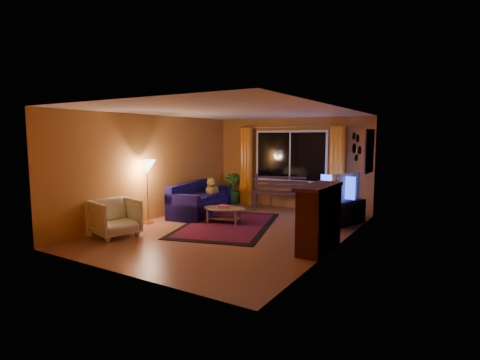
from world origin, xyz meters
The scene contains 22 objects.
floor centered at (0.00, 0.00, -0.01)m, with size 4.50×6.00×0.02m, color brown.
ceiling centered at (0.00, 0.00, 2.51)m, with size 4.50×6.00×0.02m, color white.
wall_back centered at (0.00, 3.01, 1.25)m, with size 4.50×0.02×2.50m, color #B8712E.
wall_left centered at (-2.26, 0.00, 1.25)m, with size 0.02×6.00×2.50m, color #B8712E.
wall_right centered at (2.26, 0.00, 1.25)m, with size 0.02×6.00×2.50m, color #B8712E.
window centered at (0.00, 2.94, 1.45)m, with size 2.00×0.02×1.30m, color black.
curtain_rod centered at (0.00, 2.90, 2.25)m, with size 0.03×0.03×3.20m, color #BF8C3F.
curtain_left centered at (-1.35, 2.88, 1.12)m, with size 0.36×0.36×2.24m, color orange.
curtain_right centered at (1.35, 2.88, 1.12)m, with size 0.36×0.36×2.24m, color orange.
bench centered at (-0.05, 2.56, 0.24)m, with size 1.61×0.47×0.48m, color #341D22.
potted_plant centered at (-1.78, 2.75, 0.45)m, with size 0.50×0.50×0.89m, color #235B1E.
sofa centered at (-1.59, 0.96, 0.40)m, with size 0.85×1.99×0.81m, color #110A3D.
dog centered at (-1.54, 1.40, 0.62)m, with size 0.29×0.40×0.44m, color olive, non-canonical shape.
armchair centered at (-1.75, -1.62, 0.41)m, with size 0.80×0.75×0.82m, color beige.
floor_lamp centered at (-2.00, -0.48, 0.73)m, with size 0.24×0.24×1.46m, color #BF8C3F.
rug centered at (-0.34, 0.31, 0.01)m, with size 1.89×2.99×0.02m, color #700203.
coffee_table centered at (-0.51, 0.45, 0.18)m, with size 1.00×1.00×0.37m, color #97764B.
tv_console centered at (1.82, 1.69, 0.27)m, with size 0.44×1.31×0.55m, color black.
television centered at (1.82, 1.69, 0.86)m, with size 1.10×0.14×0.63m, color black.
fireplace centered at (2.05, -0.40, 0.55)m, with size 0.40×1.20×1.10m, color maroon.
mirror_cluster centered at (2.21, 1.30, 1.80)m, with size 0.06×0.60×0.56m, color black, non-canonical shape.
painting centered at (2.22, 2.45, 1.65)m, with size 0.04×0.76×0.96m, color #D05813.
Camera 1 is at (4.21, -6.57, 1.98)m, focal length 28.00 mm.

